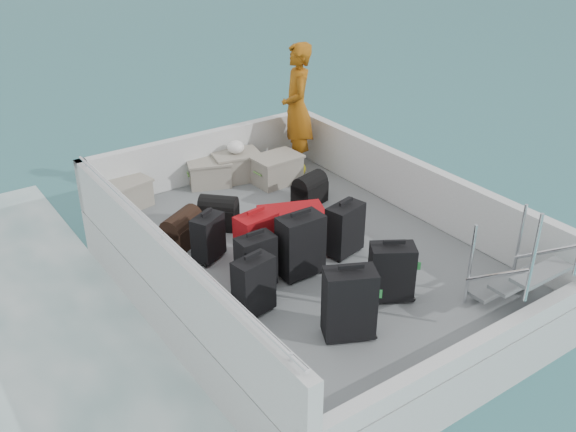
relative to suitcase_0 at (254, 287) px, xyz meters
name	(u,v)px	position (x,y,z in m)	size (l,w,h in m)	color
ground	(303,293)	(1.14, 0.72, -0.93)	(160.00, 160.00, 0.00)	#164D4E
ferry_hull	(304,272)	(1.14, 0.72, -0.63)	(3.60, 5.00, 0.60)	silver
deck	(304,250)	(1.14, 0.72, -0.32)	(3.30, 4.70, 0.02)	slate
deck_fittings	(346,224)	(1.48, 0.40, 0.06)	(3.60, 5.00, 0.90)	silver
suitcase_0	(254,287)	(0.00, 0.00, 0.00)	(0.40, 0.22, 0.62)	black
suitcase_1	(256,262)	(0.26, 0.37, -0.01)	(0.40, 0.23, 0.60)	black
suitcase_2	(208,238)	(0.13, 1.16, -0.04)	(0.37, 0.22, 0.54)	black
suitcase_3	(349,304)	(0.53, -0.82, 0.05)	(0.47, 0.28, 0.72)	black
suitcase_4	(301,246)	(0.79, 0.31, 0.05)	(0.48, 0.28, 0.71)	black
suitcase_5	(256,240)	(0.51, 0.76, 0.00)	(0.45, 0.27, 0.62)	maroon
suitcase_6	(391,273)	(1.28, -0.59, 0.00)	(0.44, 0.26, 0.62)	black
suitcase_7	(345,230)	(1.46, 0.38, 0.00)	(0.44, 0.25, 0.61)	black
suitcase_8	(292,223)	(1.23, 1.09, -0.15)	(0.52, 0.79, 0.31)	maroon
duffel_0	(182,232)	(0.03, 1.64, -0.15)	(0.52, 0.30, 0.32)	black
duffel_1	(219,215)	(0.60, 1.77, -0.15)	(0.46, 0.30, 0.32)	black
duffel_2	(310,192)	(1.92, 1.66, -0.15)	(0.44, 0.30, 0.32)	black
crate_0	(127,195)	(-0.13, 2.92, -0.13)	(0.58, 0.40, 0.35)	gray
crate_1	(210,174)	(1.10, 2.92, -0.14)	(0.56, 0.39, 0.34)	gray
crate_2	(237,167)	(1.51, 2.87, -0.12)	(0.62, 0.43, 0.38)	gray
crate_3	(277,170)	(1.92, 2.44, -0.12)	(0.63, 0.43, 0.38)	gray
yellow_bag	(297,169)	(2.28, 2.47, -0.20)	(0.28, 0.26, 0.22)	yellow
white_bag	(236,149)	(1.51, 2.87, 0.16)	(0.24, 0.24, 0.18)	white
passenger	(297,109)	(2.44, 2.69, 0.63)	(0.69, 0.45, 1.87)	orange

